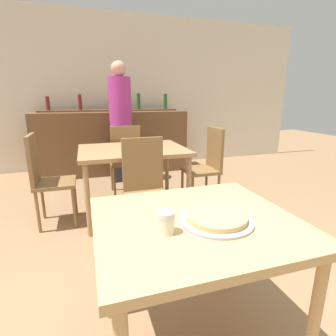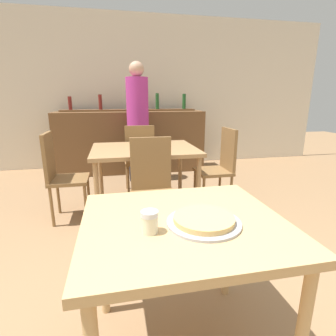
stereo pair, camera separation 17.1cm
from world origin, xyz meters
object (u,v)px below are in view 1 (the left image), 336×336
(chair_far_side_left, at_px, (45,175))
(person_standing, at_px, (121,118))
(chair_far_side_right, at_px, (207,162))
(cheese_shaker, at_px, (166,222))
(chair_far_side_back, at_px, (125,157))
(chair_far_side_front, at_px, (146,185))
(pizza_tray, at_px, (216,218))

(chair_far_side_left, distance_m, person_standing, 1.68)
(chair_far_side_right, xyz_separation_m, person_standing, (-0.86, 1.30, 0.46))
(chair_far_side_left, bearing_deg, chair_far_side_right, -90.00)
(cheese_shaker, bearing_deg, chair_far_side_back, 85.54)
(chair_far_side_back, xyz_separation_m, chair_far_side_left, (-0.91, -0.61, 0.00))
(chair_far_side_right, bearing_deg, chair_far_side_left, -90.00)
(chair_far_side_back, distance_m, chair_far_side_left, 1.10)
(chair_far_side_front, height_order, chair_far_side_back, same)
(pizza_tray, relative_size, person_standing, 0.18)
(cheese_shaker, bearing_deg, chair_far_side_front, 81.29)
(chair_far_side_back, relative_size, pizza_tray, 2.90)
(chair_far_side_back, bearing_deg, chair_far_side_front, 90.00)
(chair_far_side_left, relative_size, cheese_shaker, 10.13)
(chair_far_side_left, height_order, cheese_shaker, chair_far_side_left)
(chair_far_side_front, xyz_separation_m, chair_far_side_right, (0.91, 0.61, 0.00))
(person_standing, bearing_deg, pizza_tray, -90.03)
(chair_far_side_front, xyz_separation_m, pizza_tray, (0.05, -1.25, 0.24))
(chair_far_side_front, height_order, chair_far_side_right, same)
(chair_far_side_front, relative_size, pizza_tray, 2.90)
(pizza_tray, distance_m, person_standing, 3.17)
(chair_far_side_back, bearing_deg, chair_far_side_right, 146.08)
(chair_far_side_back, relative_size, chair_far_side_left, 1.00)
(chair_far_side_left, relative_size, person_standing, 0.53)
(pizza_tray, xyz_separation_m, cheese_shaker, (-0.25, -0.03, 0.03))
(chair_far_side_front, distance_m, chair_far_side_right, 1.10)
(chair_far_side_front, height_order, cheese_shaker, chair_far_side_front)
(chair_far_side_front, distance_m, chair_far_side_back, 1.23)
(chair_far_side_back, xyz_separation_m, chair_far_side_right, (0.91, -0.61, 0.00))
(chair_far_side_front, relative_size, chair_far_side_right, 1.00)
(chair_far_side_back, height_order, pizza_tray, chair_far_side_back)
(chair_far_side_left, distance_m, pizza_tray, 2.11)
(chair_far_side_back, xyz_separation_m, pizza_tray, (0.05, -2.47, 0.24))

